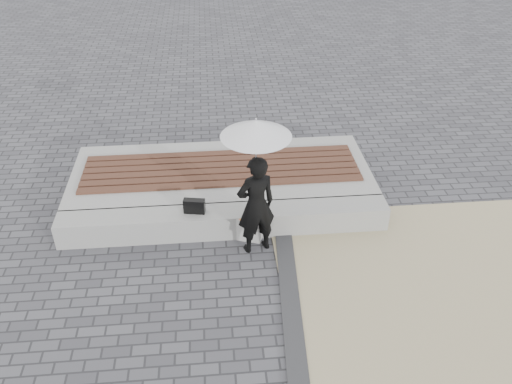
% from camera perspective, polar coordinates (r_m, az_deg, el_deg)
% --- Properties ---
extents(ground, '(80.00, 80.00, 0.00)m').
position_cam_1_polar(ground, '(7.18, -2.70, -12.01)').
color(ground, '#4C4C51').
rests_on(ground, ground).
extents(terrazzo_zone, '(5.00, 5.00, 0.02)m').
position_cam_1_polar(terrazzo_zone, '(7.60, 22.99, -12.16)').
color(terrazzo_zone, tan).
rests_on(terrazzo_zone, ground).
extents(edging_band, '(0.61, 5.20, 0.04)m').
position_cam_1_polar(edging_band, '(6.88, 3.97, -14.45)').
color(edging_band, '#303133').
rests_on(edging_band, ground).
extents(seating_ledge, '(5.00, 0.45, 0.40)m').
position_cam_1_polar(seating_ledge, '(8.26, -3.32, -3.08)').
color(seating_ledge, gray).
rests_on(seating_ledge, ground).
extents(timber_platform, '(5.00, 2.00, 0.40)m').
position_cam_1_polar(timber_platform, '(9.25, -3.64, 1.36)').
color(timber_platform, '#969591').
rests_on(timber_platform, ground).
extents(timber_decking, '(4.60, 1.20, 0.04)m').
position_cam_1_polar(timber_decking, '(9.13, -3.68, 2.52)').
color(timber_decking, '#543024').
rests_on(timber_decking, timber_platform).
extents(woman, '(0.65, 0.52, 1.55)m').
position_cam_1_polar(woman, '(7.58, 0.00, -1.40)').
color(woman, black).
rests_on(woman, ground).
extents(parasol, '(0.94, 0.94, 1.20)m').
position_cam_1_polar(parasol, '(6.96, 0.00, 6.74)').
color(parasol, '#B4B4B9').
rests_on(parasol, ground).
extents(handbag, '(0.33, 0.17, 0.22)m').
position_cam_1_polar(handbag, '(8.07, -6.53, -1.49)').
color(handbag, black).
rests_on(handbag, seating_ledge).
extents(canvas_tote, '(0.40, 0.26, 0.39)m').
position_cam_1_polar(canvas_tote, '(8.10, -0.69, -3.92)').
color(canvas_tote, beige).
rests_on(canvas_tote, ground).
extents(magazine, '(0.31, 0.27, 0.01)m').
position_cam_1_polar(magazine, '(7.94, -0.67, -3.01)').
color(magazine, '#FE404E').
rests_on(magazine, canvas_tote).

